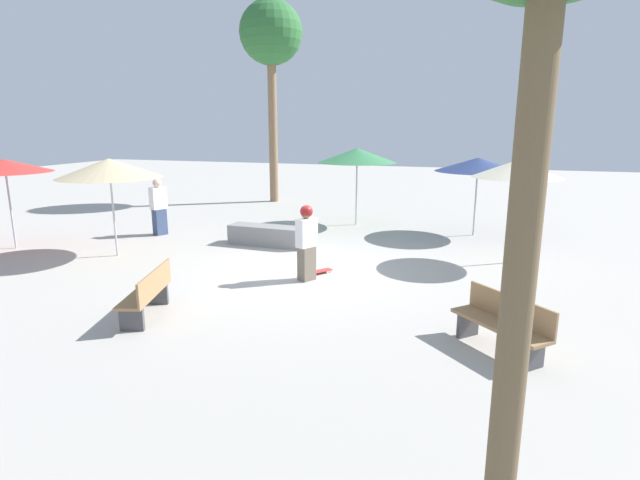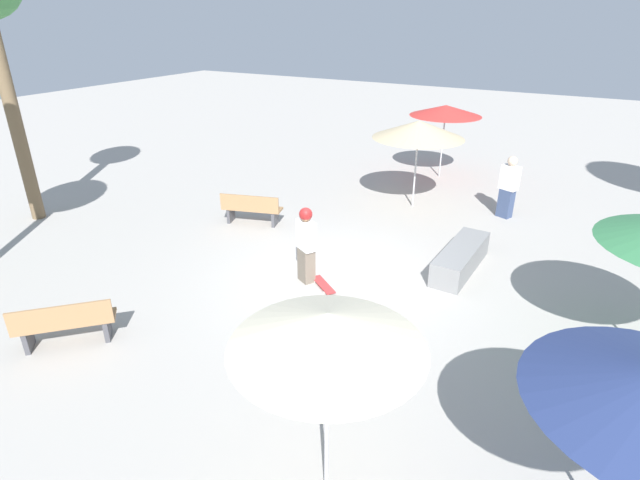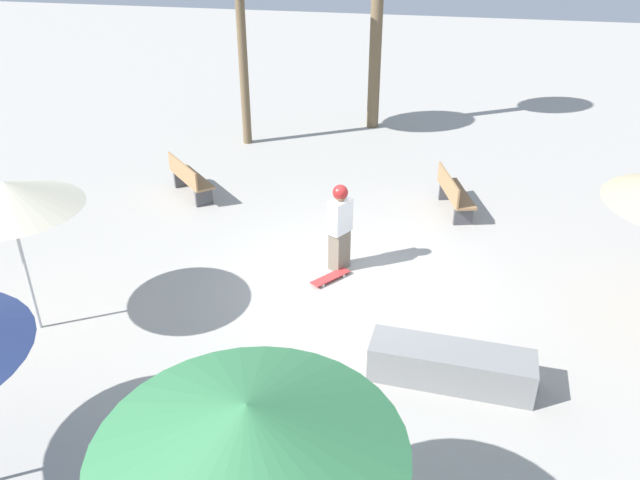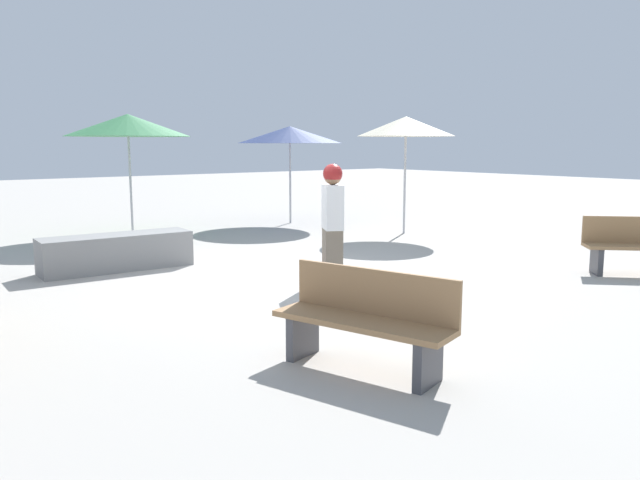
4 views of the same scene
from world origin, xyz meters
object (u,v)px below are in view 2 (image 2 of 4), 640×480
object	(u,v)px
skater_main	(306,242)
bench_far	(65,324)
skateboard	(323,285)
shade_umbrella_red	(446,111)
bench_near	(251,209)
bystander_watching	(508,187)
shade_umbrella_tan	(419,129)
shade_umbrella_cream	(327,331)
concrete_ledge	(461,258)

from	to	relation	value
skater_main	bench_far	xyz separation A→B (m)	(-3.92, 2.41, -0.47)
skateboard	shade_umbrella_red	xyz separation A→B (m)	(8.62, 0.19, 2.19)
skateboard	bench_far	distance (m)	4.81
bench_near	bystander_watching	distance (m)	6.98
shade_umbrella_tan	shade_umbrella_red	distance (m)	3.21
shade_umbrella_cream	shade_umbrella_red	bearing A→B (deg)	11.23
concrete_ledge	shade_umbrella_tan	size ratio (longest dim) A/B	0.89
bench_far	skater_main	bearing A→B (deg)	13.12
shade_umbrella_tan	bench_far	bearing A→B (deg)	162.86
skateboard	concrete_ledge	distance (m)	3.13
skateboard	shade_umbrella_red	distance (m)	8.90
shade_umbrella_cream	shade_umbrella_tan	distance (m)	9.91
skater_main	skateboard	bearing A→B (deg)	19.74
concrete_ledge	shade_umbrella_tan	bearing A→B (deg)	34.74
skateboard	bench_near	size ratio (longest dim) A/B	0.46
bench_near	bystander_watching	world-z (taller)	bystander_watching
concrete_ledge	shade_umbrella_tan	distance (m)	4.43
bystander_watching	concrete_ledge	bearing A→B (deg)	108.89
concrete_ledge	bystander_watching	distance (m)	3.76
shade_umbrella_cream	shade_umbrella_tan	size ratio (longest dim) A/B	0.98
skater_main	bench_near	xyz separation A→B (m)	(1.95, 2.86, -0.47)
bench_near	shade_umbrella_tan	size ratio (longest dim) A/B	0.65
concrete_ledge	bystander_watching	size ratio (longest dim) A/B	1.32
bench_near	bench_far	size ratio (longest dim) A/B	1.15
bench_near	shade_umbrella_cream	xyz separation A→B (m)	(-6.23, -5.67, 1.87)
skateboard	bystander_watching	distance (m)	6.43
concrete_ledge	skateboard	bearing A→B (deg)	133.81
skateboard	bystander_watching	bearing A→B (deg)	103.36
shade_umbrella_red	bystander_watching	distance (m)	4.08
bystander_watching	shade_umbrella_red	bearing A→B (deg)	-23.10
concrete_ledge	shade_umbrella_tan	world-z (taller)	shade_umbrella_tan
shade_umbrella_cream	shade_umbrella_tan	bearing A→B (deg)	13.82
bench_near	bench_far	world-z (taller)	same
bench_far	concrete_ledge	bearing A→B (deg)	4.33
bench_near	shade_umbrella_tan	distance (m)	5.08
bystander_watching	bench_far	bearing A→B (deg)	83.75
concrete_ledge	shade_umbrella_red	distance (m)	7.18
bench_far	shade_umbrella_tan	size ratio (longest dim) A/B	0.57
concrete_ledge	bench_far	distance (m)	7.89
bench_far	shade_umbrella_cream	world-z (taller)	shade_umbrella_cream
skater_main	shade_umbrella_tan	xyz separation A→B (m)	(5.35, -0.44, 1.36)
skater_main	shade_umbrella_red	world-z (taller)	shade_umbrella_red
skateboard	bench_far	xyz separation A→B (m)	(-3.84, 2.86, 0.37)
skateboard	bench_near	world-z (taller)	bench_near
concrete_ledge	shade_umbrella_red	xyz separation A→B (m)	(6.46, 2.44, 1.97)
skater_main	bystander_watching	bearing A→B (deg)	91.96
bench_near	shade_umbrella_red	world-z (taller)	shade_umbrella_red
bench_far	bystander_watching	bearing A→B (deg)	15.88
bench_far	shade_umbrella_cream	bearing A→B (deg)	-49.17
concrete_ledge	shade_umbrella_red	bearing A→B (deg)	20.69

